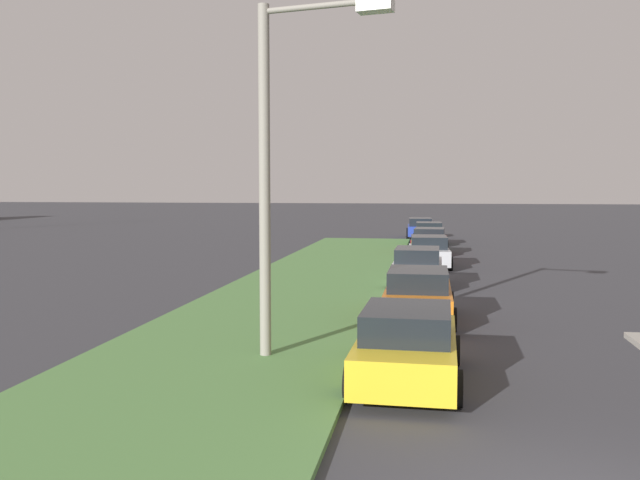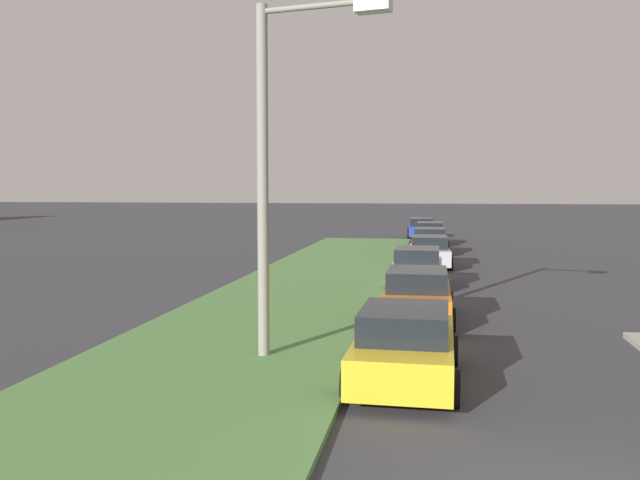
{
  "view_description": "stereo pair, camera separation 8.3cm",
  "coord_description": "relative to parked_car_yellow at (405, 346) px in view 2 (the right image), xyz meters",
  "views": [
    {
      "loc": [
        -7.51,
        1.87,
        3.71
      ],
      "look_at": [
        19.38,
        6.28,
        1.59
      ],
      "focal_mm": 37.92,
      "sensor_mm": 36.0,
      "label": 1
    },
    {
      "loc": [
        -7.49,
        1.79,
        3.71
      ],
      "look_at": [
        19.38,
        6.28,
        1.59
      ],
      "focal_mm": 37.92,
      "sensor_mm": 36.0,
      "label": 2
    }
  ],
  "objects": [
    {
      "name": "grass_median",
      "position": [
        4.77,
        4.02,
        -0.66
      ],
      "size": [
        60.0,
        6.0,
        0.12
      ],
      "primitive_type": "cube",
      "color": "#517F42",
      "rests_on": "ground"
    },
    {
      "name": "parked_car_yellow",
      "position": [
        0.0,
        0.0,
        0.0
      ],
      "size": [
        4.34,
        2.09,
        1.47
      ],
      "rotation": [
        0.0,
        0.0,
        -0.02
      ],
      "color": "gold",
      "rests_on": "ground"
    },
    {
      "name": "parked_car_orange",
      "position": [
        6.02,
        -0.09,
        0.0
      ],
      "size": [
        4.3,
        2.03,
        1.47
      ],
      "rotation": [
        0.0,
        0.0,
        -0.0
      ],
      "color": "orange",
      "rests_on": "ground"
    },
    {
      "name": "parked_car_white",
      "position": [
        12.68,
        0.06,
        0.0
      ],
      "size": [
        4.32,
        2.06,
        1.47
      ],
      "rotation": [
        0.0,
        0.0,
        -0.01
      ],
      "color": "silver",
      "rests_on": "ground"
    },
    {
      "name": "parked_car_silver",
      "position": [
        19.0,
        -0.34,
        0.0
      ],
      "size": [
        4.37,
        2.16,
        1.47
      ],
      "rotation": [
        0.0,
        0.0,
        0.04
      ],
      "color": "#B2B5BA",
      "rests_on": "ground"
    },
    {
      "name": "parked_car_red",
      "position": [
        25.21,
        -0.36,
        0.0
      ],
      "size": [
        4.37,
        2.16,
        1.47
      ],
      "rotation": [
        0.0,
        0.0,
        -0.04
      ],
      "color": "red",
      "rests_on": "ground"
    },
    {
      "name": "parked_car_green",
      "position": [
        31.55,
        -0.3,
        0.0
      ],
      "size": [
        4.35,
        2.12,
        1.47
      ],
      "rotation": [
        0.0,
        0.0,
        0.03
      ],
      "color": "#1E6B38",
      "rests_on": "ground"
    },
    {
      "name": "parked_car_blue",
      "position": [
        37.5,
        0.35,
        0.0
      ],
      "size": [
        4.36,
        2.14,
        1.47
      ],
      "rotation": [
        0.0,
        0.0,
        0.04
      ],
      "color": "#23389E",
      "rests_on": "ground"
    },
    {
      "name": "streetlight",
      "position": [
        1.12,
        2.72,
        3.67
      ],
      "size": [
        0.81,
        2.85,
        7.5
      ],
      "color": "gray",
      "rests_on": "ground"
    }
  ]
}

